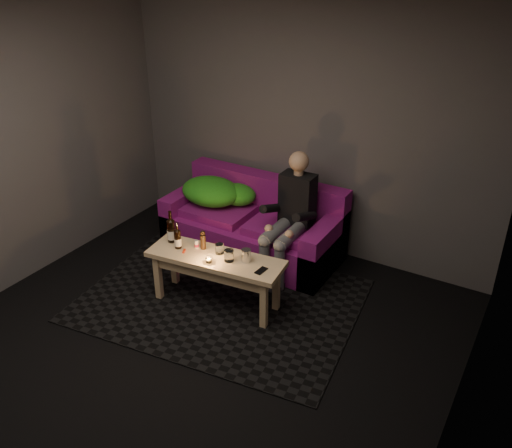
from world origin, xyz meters
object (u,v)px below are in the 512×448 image
at_px(beer_bottle_b, 178,239).
at_px(sofa, 255,228).
at_px(beer_bottle_a, 171,230).
at_px(steel_cup, 246,255).
at_px(person, 290,214).
at_px(coffee_table, 216,265).

bearing_deg(beer_bottle_b, sofa, 80.06).
distance_m(sofa, beer_bottle_a, 1.07).
height_order(sofa, steel_cup, sofa).
relative_size(person, beer_bottle_b, 4.83).
bearing_deg(beer_bottle_b, beer_bottle_a, 152.45).
xyz_separation_m(sofa, beer_bottle_b, (-0.18, -1.03, 0.31)).
bearing_deg(coffee_table, steel_cup, 14.63).
distance_m(coffee_table, beer_bottle_b, 0.42).
xyz_separation_m(sofa, steel_cup, (0.46, -0.91, 0.28)).
distance_m(person, coffee_table, 0.91).
xyz_separation_m(coffee_table, steel_cup, (0.27, 0.07, 0.15)).
bearing_deg(coffee_table, beer_bottle_b, -173.08).
distance_m(beer_bottle_b, steel_cup, 0.66).
bearing_deg(coffee_table, sofa, 100.89).
height_order(person, beer_bottle_b, person).
relative_size(sofa, coffee_table, 1.44).
height_order(beer_bottle_a, beer_bottle_b, beer_bottle_a).
bearing_deg(person, beer_bottle_b, -126.98).
bearing_deg(beer_bottle_a, sofa, 72.68).
xyz_separation_m(sofa, coffee_table, (0.19, -0.99, 0.13)).
distance_m(beer_bottle_a, steel_cup, 0.77).
bearing_deg(steel_cup, person, 88.40).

